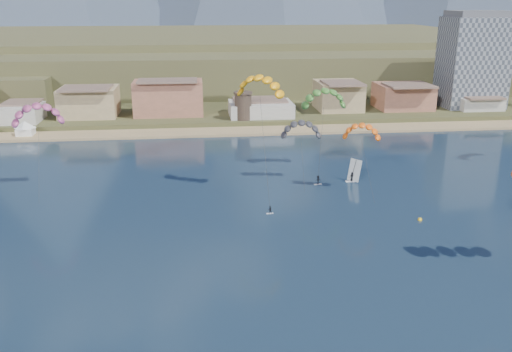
# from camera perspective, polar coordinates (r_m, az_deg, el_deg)

# --- Properties ---
(ground) EXTENTS (2400.00, 2400.00, 0.00)m
(ground) POSITION_cam_1_polar(r_m,az_deg,el_deg) (66.25, 3.16, -16.92)
(ground) COLOR #0D1E30
(ground) RESTS_ON ground
(beach) EXTENTS (2200.00, 12.00, 0.90)m
(beach) POSITION_cam_1_polar(r_m,az_deg,el_deg) (164.23, -2.83, 4.64)
(beach) COLOR tan
(beach) RESTS_ON ground
(land) EXTENTS (2200.00, 900.00, 4.00)m
(land) POSITION_cam_1_polar(r_m,az_deg,el_deg) (614.85, -5.55, 14.26)
(land) COLOR brown
(land) RESTS_ON ground
(foothills) EXTENTS (940.00, 210.00, 18.00)m
(foothills) POSITION_cam_1_polar(r_m,az_deg,el_deg) (289.27, 0.08, 12.17)
(foothills) COLOR brown
(foothills) RESTS_ON ground
(town) EXTENTS (400.00, 24.00, 12.00)m
(town) POSITION_cam_1_polar(r_m,az_deg,el_deg) (180.73, -16.07, 7.70)
(town) COLOR beige
(town) RESTS_ON ground
(apartment_tower) EXTENTS (20.00, 16.00, 32.00)m
(apartment_tower) POSITION_cam_1_polar(r_m,az_deg,el_deg) (205.65, 21.51, 11.09)
(apartment_tower) COLOR gray
(apartment_tower) RESTS_ON ground
(watchtower) EXTENTS (5.82, 5.82, 8.60)m
(watchtower) POSITION_cam_1_polar(r_m,az_deg,el_deg) (171.13, -1.34, 7.29)
(watchtower) COLOR #47382D
(watchtower) RESTS_ON ground
(kitesurfer_yellow) EXTENTS (10.66, 16.63, 25.70)m
(kitesurfer_yellow) POSITION_cam_1_polar(r_m,az_deg,el_deg) (107.70, 0.41, 9.61)
(kitesurfer_yellow) COLOR silver
(kitesurfer_yellow) RESTS_ON ground
(kitesurfer_green) EXTENTS (10.67, 13.66, 20.76)m
(kitesurfer_green) POSITION_cam_1_polar(r_m,az_deg,el_deg) (125.20, 7.06, 8.23)
(kitesurfer_green) COLOR silver
(kitesurfer_green) RESTS_ON ground
(distant_kite_pink) EXTENTS (11.09, 7.50, 20.14)m
(distant_kite_pink) POSITION_cam_1_polar(r_m,az_deg,el_deg) (116.92, -21.69, 6.32)
(distant_kite_pink) COLOR #262626
(distant_kite_pink) RESTS_ON ground
(distant_kite_dark) EXTENTS (9.33, 6.23, 15.44)m
(distant_kite_dark) POSITION_cam_1_polar(r_m,az_deg,el_deg) (117.06, 4.70, 5.15)
(distant_kite_dark) COLOR #262626
(distant_kite_dark) RESTS_ON ground
(distant_kite_orange) EXTENTS (8.44, 6.78, 16.08)m
(distant_kite_orange) POSITION_cam_1_polar(r_m,az_deg,el_deg) (111.83, 10.89, 4.84)
(distant_kite_orange) COLOR #262626
(distant_kite_orange) RESTS_ON ground
(windsurfer) EXTENTS (2.76, 2.99, 4.91)m
(windsurfer) POSITION_cam_1_polar(r_m,az_deg,el_deg) (120.74, 9.99, 0.14)
(windsurfer) COLOR silver
(windsurfer) RESTS_ON ground
(buoy) EXTENTS (0.80, 0.80, 0.80)m
(buoy) POSITION_cam_1_polar(r_m,az_deg,el_deg) (102.98, 16.58, -4.35)
(buoy) COLOR yellow
(buoy) RESTS_ON ground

